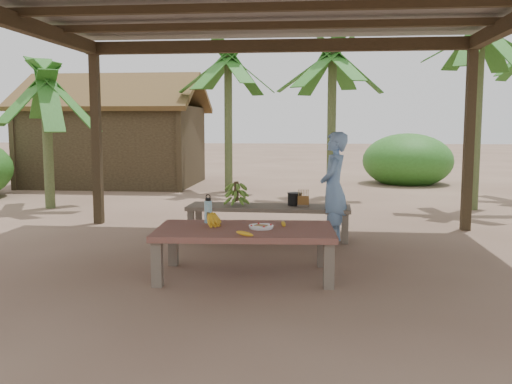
# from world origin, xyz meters

# --- Properties ---
(ground) EXTENTS (80.00, 80.00, 0.00)m
(ground) POSITION_xyz_m (0.00, 0.00, 0.00)
(ground) COLOR brown
(ground) RESTS_ON ground
(pavilion) EXTENTS (6.60, 5.60, 2.95)m
(pavilion) POSITION_xyz_m (-0.01, -0.01, 2.78)
(pavilion) COLOR black
(pavilion) RESTS_ON ground
(work_table) EXTENTS (1.86, 1.11, 0.50)m
(work_table) POSITION_xyz_m (-0.12, -0.59, 0.43)
(work_table) COLOR brown
(work_table) RESTS_ON ground
(bench) EXTENTS (2.22, 0.66, 0.45)m
(bench) POSITION_xyz_m (-0.04, 1.38, 0.39)
(bench) COLOR brown
(bench) RESTS_ON ground
(ripe_banana_bunch) EXTENTS (0.29, 0.26, 0.16)m
(ripe_banana_bunch) POSITION_xyz_m (-0.52, -0.50, 0.58)
(ripe_banana_bunch) COLOR gold
(ripe_banana_bunch) RESTS_ON work_table
(plate) EXTENTS (0.25, 0.25, 0.04)m
(plate) POSITION_xyz_m (0.04, -0.59, 0.52)
(plate) COLOR white
(plate) RESTS_ON work_table
(loose_banana_front) EXTENTS (0.18, 0.08, 0.04)m
(loose_banana_front) POSITION_xyz_m (-0.08, -0.99, 0.52)
(loose_banana_front) COLOR gold
(loose_banana_front) RESTS_ON work_table
(loose_banana_side) EXTENTS (0.08, 0.16, 0.04)m
(loose_banana_side) POSITION_xyz_m (0.26, -0.41, 0.52)
(loose_banana_side) COLOR gold
(loose_banana_side) RESTS_ON work_table
(water_flask) EXTENTS (0.08, 0.08, 0.31)m
(water_flask) POSITION_xyz_m (-0.56, -0.30, 0.63)
(water_flask) COLOR #45B5D7
(water_flask) RESTS_ON work_table
(green_banana_stalk) EXTENTS (0.31, 0.31, 0.34)m
(green_banana_stalk) POSITION_xyz_m (-0.49, 1.39, 0.62)
(green_banana_stalk) COLOR #598C2D
(green_banana_stalk) RESTS_ON bench
(cooking_pot) EXTENTS (0.20, 0.20, 0.17)m
(cooking_pot) POSITION_xyz_m (0.31, 1.47, 0.53)
(cooking_pot) COLOR black
(cooking_pot) RESTS_ON bench
(skewer_rack) EXTENTS (0.18, 0.08, 0.24)m
(skewer_rack) POSITION_xyz_m (0.43, 1.32, 0.57)
(skewer_rack) COLOR #A57F47
(skewer_rack) RESTS_ON bench
(woman) EXTENTS (0.44, 0.59, 1.46)m
(woman) POSITION_xyz_m (0.83, 1.17, 0.73)
(woman) COLOR #719BD6
(woman) RESTS_ON ground
(hut) EXTENTS (4.40, 3.43, 2.85)m
(hut) POSITION_xyz_m (-4.50, 8.00, 1.10)
(hut) COLOR black
(hut) RESTS_ON ground
(banana_plant_ne) EXTENTS (1.80, 1.80, 3.46)m
(banana_plant_ne) POSITION_xyz_m (3.46, 4.39, 2.97)
(banana_plant_ne) COLOR #596638
(banana_plant_ne) RESTS_ON ground
(banana_plant_n) EXTENTS (1.80, 1.80, 3.22)m
(banana_plant_n) POSITION_xyz_m (0.91, 5.66, 2.73)
(banana_plant_n) COLOR #596638
(banana_plant_n) RESTS_ON ground
(banana_plant_nw) EXTENTS (1.80, 1.80, 3.29)m
(banana_plant_nw) POSITION_xyz_m (-1.40, 6.70, 2.80)
(banana_plant_nw) COLOR #596638
(banana_plant_nw) RESTS_ON ground
(banana_plant_w) EXTENTS (1.80, 1.80, 2.54)m
(banana_plant_w) POSITION_xyz_m (-4.32, 3.78, 2.07)
(banana_plant_w) COLOR #596638
(banana_plant_w) RESTS_ON ground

